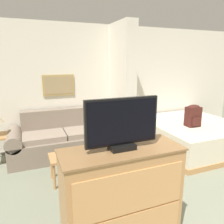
# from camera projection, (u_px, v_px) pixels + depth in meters

# --- Properties ---
(wall_back) EXTENTS (7.02, 0.16, 2.60)m
(wall_back) POSITION_uv_depth(u_px,v_px,m) (111.00, 85.00, 5.02)
(wall_back) COLOR silver
(wall_back) RESTS_ON ground_plane
(wall_partition_pillar) EXTENTS (0.24, 0.88, 2.60)m
(wall_partition_pillar) POSITION_uv_depth(u_px,v_px,m) (122.00, 87.00, 4.58)
(wall_partition_pillar) COLOR silver
(wall_partition_pillar) RESTS_ON ground_plane
(couch) EXTENTS (2.12, 0.84, 0.88)m
(couch) POSITION_uv_depth(u_px,v_px,m) (64.00, 139.00, 4.37)
(couch) COLOR gray
(couch) RESTS_ON ground_plane
(coffee_table) EXTENTS (0.62, 0.41, 0.43)m
(coffee_table) POSITION_uv_depth(u_px,v_px,m) (70.00, 159.00, 3.39)
(coffee_table) COLOR #B27F4C
(coffee_table) RESTS_ON ground_plane
(tv_dresser) EXTENTS (1.19, 0.47, 1.04)m
(tv_dresser) POSITION_uv_depth(u_px,v_px,m) (121.00, 197.00, 2.18)
(tv_dresser) COLOR #B27F4C
(tv_dresser) RESTS_ON ground_plane
(tv) EXTENTS (0.71, 0.16, 0.49)m
(tv) POSITION_uv_depth(u_px,v_px,m) (122.00, 124.00, 2.00)
(tv) COLOR black
(tv) RESTS_ON tv_dresser
(bed) EXTENTS (1.85, 2.00, 0.56)m
(bed) POSITION_uv_depth(u_px,v_px,m) (191.00, 134.00, 4.78)
(bed) COLOR #B27F4C
(bed) RESTS_ON ground_plane
(backpack) EXTENTS (0.28, 0.22, 0.44)m
(backpack) POSITION_uv_depth(u_px,v_px,m) (193.00, 115.00, 4.37)
(backpack) COLOR #471E19
(backpack) RESTS_ON bed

